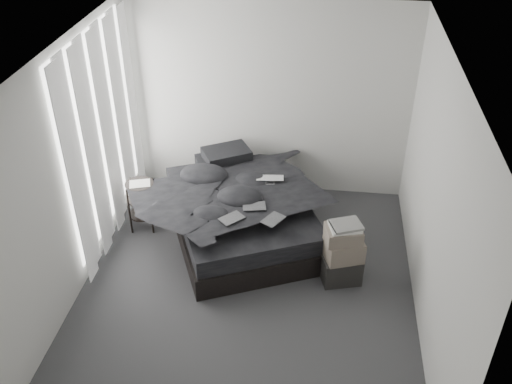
# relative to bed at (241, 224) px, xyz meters

# --- Properties ---
(floor) EXTENTS (3.60, 4.20, 0.01)m
(floor) POSITION_rel_bed_xyz_m (0.21, -0.98, -0.14)
(floor) COLOR #363739
(floor) RESTS_ON ground
(ceiling) EXTENTS (3.60, 4.20, 0.01)m
(ceiling) POSITION_rel_bed_xyz_m (0.21, -0.98, 2.46)
(ceiling) COLOR white
(ceiling) RESTS_ON ground
(wall_back) EXTENTS (3.60, 0.01, 2.60)m
(wall_back) POSITION_rel_bed_xyz_m (0.21, 1.12, 1.16)
(wall_back) COLOR silver
(wall_back) RESTS_ON ground
(wall_front) EXTENTS (3.60, 0.01, 2.60)m
(wall_front) POSITION_rel_bed_xyz_m (0.21, -3.08, 1.16)
(wall_front) COLOR silver
(wall_front) RESTS_ON ground
(wall_left) EXTENTS (0.01, 4.20, 2.60)m
(wall_left) POSITION_rel_bed_xyz_m (-1.59, -0.98, 1.16)
(wall_left) COLOR silver
(wall_left) RESTS_ON ground
(wall_right) EXTENTS (0.01, 4.20, 2.60)m
(wall_right) POSITION_rel_bed_xyz_m (2.01, -0.98, 1.16)
(wall_right) COLOR silver
(wall_right) RESTS_ON ground
(window_left) EXTENTS (0.02, 2.00, 2.30)m
(window_left) POSITION_rel_bed_xyz_m (-1.57, -0.08, 1.21)
(window_left) COLOR white
(window_left) RESTS_ON wall_left
(curtain_left) EXTENTS (0.06, 2.12, 2.48)m
(curtain_left) POSITION_rel_bed_xyz_m (-1.52, -0.08, 1.14)
(curtain_left) COLOR white
(curtain_left) RESTS_ON wall_left
(bed) EXTENTS (2.24, 2.50, 0.28)m
(bed) POSITION_rel_bed_xyz_m (0.00, 0.00, 0.00)
(bed) COLOR black
(bed) RESTS_ON floor
(mattress) EXTENTS (2.16, 2.42, 0.22)m
(mattress) POSITION_rel_bed_xyz_m (0.00, 0.00, 0.25)
(mattress) COLOR black
(mattress) RESTS_ON bed
(duvet) EXTENTS (2.08, 2.21, 0.24)m
(duvet) POSITION_rel_bed_xyz_m (0.02, -0.05, 0.48)
(duvet) COLOR black
(duvet) RESTS_ON mattress
(pillow_lower) EXTENTS (0.73, 0.63, 0.14)m
(pillow_lower) POSITION_rel_bed_xyz_m (-0.36, 0.71, 0.43)
(pillow_lower) COLOR black
(pillow_lower) RESTS_ON mattress
(pillow_upper) EXTENTS (0.70, 0.63, 0.13)m
(pillow_upper) POSITION_rel_bed_xyz_m (-0.29, 0.72, 0.56)
(pillow_upper) COLOR black
(pillow_upper) RESTS_ON pillow_lower
(laptop) EXTENTS (0.35, 0.24, 0.03)m
(laptop) POSITION_rel_bed_xyz_m (0.33, 0.20, 0.61)
(laptop) COLOR silver
(laptop) RESTS_ON duvet
(comic_a) EXTENTS (0.30, 0.30, 0.01)m
(comic_a) POSITION_rel_bed_xyz_m (-0.01, -0.60, 0.60)
(comic_a) COLOR black
(comic_a) RESTS_ON duvet
(comic_b) EXTENTS (0.29, 0.22, 0.01)m
(comic_b) POSITION_rel_bed_xyz_m (0.20, -0.34, 0.61)
(comic_b) COLOR black
(comic_b) RESTS_ON duvet
(comic_c) EXTENTS (0.28, 0.31, 0.01)m
(comic_c) POSITION_rel_bed_xyz_m (0.44, -0.57, 0.61)
(comic_c) COLOR black
(comic_c) RESTS_ON duvet
(side_stand) EXTENTS (0.39, 0.39, 0.64)m
(side_stand) POSITION_rel_bed_xyz_m (-1.23, -0.01, 0.18)
(side_stand) COLOR black
(side_stand) RESTS_ON floor
(papers) EXTENTS (0.29, 0.25, 0.01)m
(papers) POSITION_rel_bed_xyz_m (-1.22, -0.02, 0.50)
(papers) COLOR white
(papers) RESTS_ON side_stand
(floor_books) EXTENTS (0.18, 0.24, 0.16)m
(floor_books) POSITION_rel_bed_xyz_m (-0.99, 0.24, -0.06)
(floor_books) COLOR black
(floor_books) RESTS_ON floor
(box_lower) EXTENTS (0.49, 0.43, 0.31)m
(box_lower) POSITION_rel_bed_xyz_m (1.21, -0.68, 0.02)
(box_lower) COLOR black
(box_lower) RESTS_ON floor
(box_mid) EXTENTS (0.47, 0.42, 0.24)m
(box_mid) POSITION_rel_bed_xyz_m (1.22, -0.69, 0.29)
(box_mid) COLOR #695E53
(box_mid) RESTS_ON box_lower
(box_upper) EXTENTS (0.43, 0.37, 0.16)m
(box_upper) POSITION_rel_bed_xyz_m (1.20, -0.68, 0.49)
(box_upper) COLOR #695E53
(box_upper) RESTS_ON box_mid
(art_book_white) EXTENTS (0.37, 0.33, 0.03)m
(art_book_white) POSITION_rel_bed_xyz_m (1.21, -0.68, 0.59)
(art_book_white) COLOR silver
(art_book_white) RESTS_ON box_upper
(art_book_snake) EXTENTS (0.38, 0.34, 0.03)m
(art_book_snake) POSITION_rel_bed_xyz_m (1.22, -0.69, 0.62)
(art_book_snake) COLOR silver
(art_book_snake) RESTS_ON art_book_white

